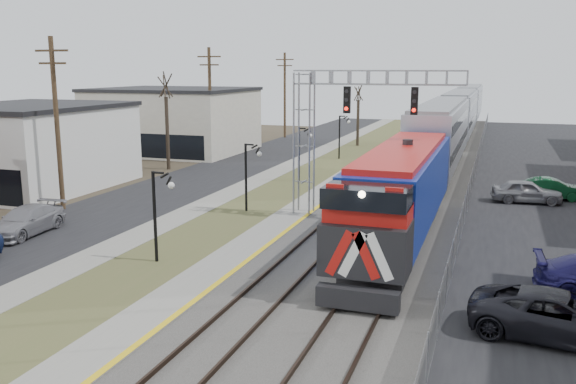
% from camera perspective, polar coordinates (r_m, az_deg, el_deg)
% --- Properties ---
extents(street_west, '(7.00, 120.00, 0.04)m').
position_cam_1_polar(street_west, '(45.02, -9.28, 0.86)').
color(street_west, black).
rests_on(street_west, ground).
extents(sidewalk, '(2.00, 120.00, 0.08)m').
position_cam_1_polar(sidewalk, '(43.11, -4.00, 0.54)').
color(sidewalk, gray).
rests_on(sidewalk, ground).
extents(grass_median, '(4.00, 120.00, 0.06)m').
position_cam_1_polar(grass_median, '(42.05, -0.23, 0.28)').
color(grass_median, '#4D522B').
rests_on(grass_median, ground).
extents(platform, '(2.00, 120.00, 0.24)m').
position_cam_1_polar(platform, '(41.17, 3.72, 0.13)').
color(platform, gray).
rests_on(platform, ground).
extents(ballast_bed, '(8.00, 120.00, 0.20)m').
position_cam_1_polar(ballast_bed, '(40.19, 10.62, -0.35)').
color(ballast_bed, '#595651').
rests_on(ballast_bed, ground).
extents(platform_edge, '(0.24, 120.00, 0.01)m').
position_cam_1_polar(platform_edge, '(40.93, 4.91, 0.23)').
color(platform_edge, gold).
rests_on(platform_edge, platform).
extents(track_near, '(1.58, 120.00, 0.15)m').
position_cam_1_polar(track_near, '(40.47, 7.83, 0.08)').
color(track_near, '#2D2119').
rests_on(track_near, ballast_bed).
extents(track_far, '(1.58, 120.00, 0.15)m').
position_cam_1_polar(track_far, '(39.97, 12.75, -0.25)').
color(track_far, '#2D2119').
rests_on(track_far, ballast_bed).
extents(train, '(3.00, 85.85, 5.33)m').
position_cam_1_polar(train, '(63.67, 15.31, 6.34)').
color(train, navy).
rests_on(train, ground).
extents(signal_gantry, '(9.00, 1.07, 8.15)m').
position_cam_1_polar(signal_gantry, '(33.12, 4.37, 6.91)').
color(signal_gantry, gray).
rests_on(signal_gantry, ground).
extents(lampposts, '(0.14, 62.14, 4.00)m').
position_cam_1_polar(lampposts, '(26.77, -12.04, -2.21)').
color(lampposts, black).
rests_on(lampposts, ground).
extents(utility_poles, '(0.28, 80.28, 10.00)m').
position_cam_1_polar(utility_poles, '(37.76, -20.80, 5.87)').
color(utility_poles, '#4C3823').
rests_on(utility_poles, ground).
extents(fence, '(0.04, 120.00, 1.60)m').
position_cam_1_polar(fence, '(39.69, 16.66, 0.24)').
color(fence, gray).
rests_on(fence, ground).
extents(bare_trees, '(12.30, 42.30, 5.95)m').
position_cam_1_polar(bare_trees, '(48.59, -8.43, 4.87)').
color(bare_trees, '#382D23').
rests_on(bare_trees, ground).
extents(car_lot_c, '(5.65, 3.21, 1.49)m').
position_cam_1_polar(car_lot_c, '(20.77, 24.08, -10.69)').
color(car_lot_c, black).
rests_on(car_lot_c, ground).
extents(car_lot_e, '(4.33, 2.04, 1.43)m').
position_cam_1_polar(car_lot_e, '(40.47, 21.44, 0.01)').
color(car_lot_e, gray).
rests_on(car_lot_e, ground).
extents(car_lot_f, '(4.14, 1.59, 1.35)m').
position_cam_1_polar(car_lot_f, '(42.13, 23.40, 0.23)').
color(car_lot_f, '#0B381B').
rests_on(car_lot_f, ground).
extents(car_street_b, '(2.28, 4.87, 1.38)m').
position_cam_1_polar(car_street_b, '(33.27, -23.34, -2.55)').
color(car_street_b, gray).
rests_on(car_street_b, ground).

